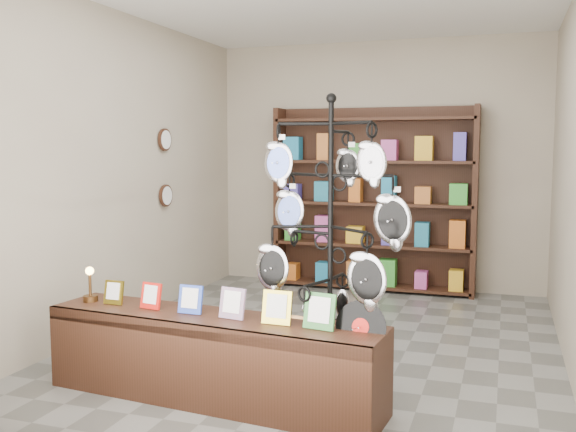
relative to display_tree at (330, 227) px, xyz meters
name	(u,v)px	position (x,y,z in m)	size (l,w,h in m)	color
ground	(320,342)	(-0.42, 1.26, -1.19)	(5.00, 5.00, 0.00)	slate
room_envelope	(321,132)	(-0.42, 1.26, 0.66)	(5.00, 5.00, 5.00)	#AAA088
display_tree	(330,227)	(0.00, 0.00, 0.00)	(1.06, 0.99, 2.06)	black
front_shelf	(212,358)	(-0.76, -0.22, -0.90)	(2.42, 0.70, 0.84)	black
back_shelving	(373,205)	(-0.42, 3.56, -0.16)	(2.42, 0.36, 2.20)	black
wall_clocks	(165,168)	(-2.39, 2.06, 0.31)	(0.03, 0.24, 0.84)	black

